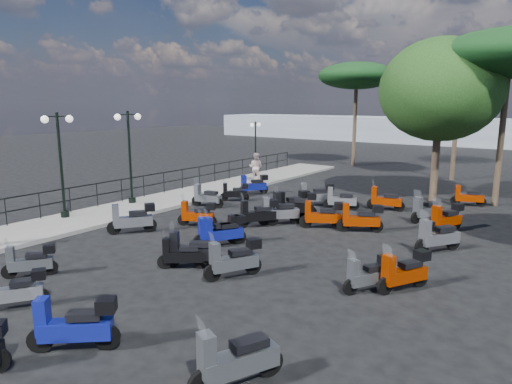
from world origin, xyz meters
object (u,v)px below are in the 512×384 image
Objects in this scene: scooter_2 at (132,219)px; scooter_9 at (258,214)px; lamp_post_0 at (60,158)px; pedestrian_far at (256,167)px; scooter_17 at (316,195)px; scooter_23 at (385,200)px; lamp_post_1 at (130,151)px; scooter_22 at (446,219)px; pine_2 at (357,76)px; scooter_10 at (296,205)px; scooter_1 at (30,262)px; scooter_16 at (290,205)px; scooter_30 at (224,232)px; scooter_4 at (235,193)px; scooter_15 at (279,212)px; lamp_post_2 at (255,145)px; pine_0 at (462,58)px; pine_1 at (510,54)px; scooter_29 at (468,197)px; scooter_14 at (218,232)px; scooter_28 at (426,210)px; scooter_3 at (206,197)px; scooter_25 at (235,361)px; scooter_6 at (15,291)px; scooter_20 at (368,275)px; scooter_26 at (404,272)px; scooter_31 at (361,219)px; scooter_8 at (198,214)px; scooter_19 at (234,260)px; scooter_13 at (192,252)px; scooter_21 at (322,215)px; scooter_7 at (182,255)px; broadleaf_tree at (441,90)px; scooter_5 at (254,185)px.

scooter_2 is 4.84m from scooter_9.
scooter_2 is (3.83, 0.42, -2.07)m from lamp_post_0.
pedestrian_far is (1.29, 11.86, -1.60)m from lamp_post_0.
pedestrian_far is at bearing -41.51° from scooter_2.
scooter_17 is 3.17m from scooter_23.
lamp_post_1 is 14.12m from scooter_22.
scooter_10 is at bearing -73.73° from pine_2.
scooter_16 is (2.35, 10.17, 0.11)m from scooter_1.
scooter_9 reaches higher than scooter_30.
scooter_15 reaches higher than scooter_4.
lamp_post_1 is 8.01m from scooter_16.
lamp_post_2 reaches higher than scooter_23.
pine_1 is at bearing -62.46° from pine_0.
scooter_16 is at bearing 120.13° from scooter_29.
pine_2 is at bearing -40.75° from scooter_9.
scooter_14 is (6.17, -10.73, -0.51)m from pedestrian_far.
scooter_1 is at bearing -40.57° from lamp_post_1.
scooter_4 is 0.16× the size of pine_1.
scooter_28 is at bearing -56.00° from pine_2.
lamp_post_2 is 2.36× the size of scooter_17.
scooter_25 is at bearing -146.26° from scooter_3.
scooter_29 is (13.09, 12.82, -2.18)m from lamp_post_0.
scooter_15 is (0.91, 10.15, 0.05)m from scooter_6.
scooter_15 is at bearing -8.91° from scooter_20.
scooter_16 is at bearing 51.89° from scooter_28.
scooter_2 reaches higher than scooter_26.
scooter_17 is at bearing 20.17° from scooter_31.
lamp_post_2 is 2.32× the size of scooter_9.
scooter_8 is (2.04, -2.79, 0.02)m from scooter_3.
scooter_4 is 0.76× the size of scooter_25.
scooter_10 is at bearing -46.10° from scooter_19.
scooter_17 reaches higher than scooter_3.
scooter_16 reaches higher than scooter_26.
scooter_14 is 6.45m from scooter_26.
scooter_2 is 4.56m from scooter_13.
scooter_2 is 1.03× the size of scooter_29.
scooter_16 is 1.03× the size of scooter_21.
scooter_23 is (2.18, 10.84, 0.05)m from scooter_7.
pedestrian_far is 1.16× the size of scooter_8.
scooter_15 is 0.87× the size of scooter_23.
scooter_10 reaches higher than scooter_17.
scooter_28 is at bearing -99.84° from scooter_2.
scooter_4 is at bearing 27.40° from scooter_22.
scooter_14 is 8.04m from scooter_25.
scooter_21 is (1.14, 6.14, 0.04)m from scooter_13.
broadleaf_tree reaches higher than scooter_1.
lamp_post_2 is 14.79m from scooter_22.
pedestrian_far is 1.34× the size of scooter_4.
scooter_9 is (3.98, -5.13, 0.02)m from scooter_5.
scooter_16 reaches higher than scooter_15.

